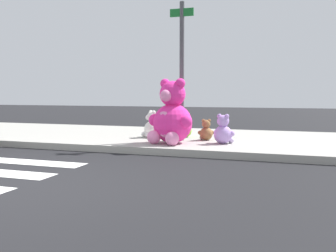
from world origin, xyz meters
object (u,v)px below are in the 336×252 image
object	(u,v)px
plush_pink_large	(171,118)
plush_white	(152,126)
plush_lavender	(223,132)
plush_lime	(185,129)
sign_pole	(182,68)
plush_brown	(206,132)

from	to	relation	value
plush_pink_large	plush_white	distance (m)	1.26
plush_lavender	plush_lime	xyz separation A→B (m)	(-1.13, 0.89, -0.04)
plush_pink_large	plush_lime	bearing A→B (deg)	91.47
plush_pink_large	plush_lime	xyz separation A→B (m)	(-0.03, 1.19, -0.35)
plush_white	plush_lavender	bearing A→B (deg)	-17.83
plush_lime	plush_white	world-z (taller)	plush_white
plush_pink_large	plush_lavender	distance (m)	1.18
plush_lime	plush_white	bearing A→B (deg)	-160.67
sign_pole	plush_lavender	world-z (taller)	sign_pole
plush_brown	plush_pink_large	bearing A→B (deg)	-128.36
plush_pink_large	plush_lime	distance (m)	1.24
plush_pink_large	plush_white	bearing A→B (deg)	131.77
sign_pole	plush_white	xyz separation A→B (m)	(-0.88, 0.32, -1.43)
plush_brown	plush_lavender	bearing A→B (deg)	-44.30
sign_pole	plush_brown	bearing A→B (deg)	18.61
plush_pink_large	plush_lime	world-z (taller)	plush_pink_large
plush_lavender	plush_brown	size ratio (longest dim) A/B	1.31
plush_lavender	plush_lime	bearing A→B (deg)	141.75
sign_pole	plush_lavender	xyz separation A→B (m)	(1.04, -0.29, -1.44)
plush_lime	sign_pole	bearing A→B (deg)	-80.98
plush_lavender	plush_white	xyz separation A→B (m)	(-1.92, 0.62, 0.01)
plush_lavender	plush_white	distance (m)	2.02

